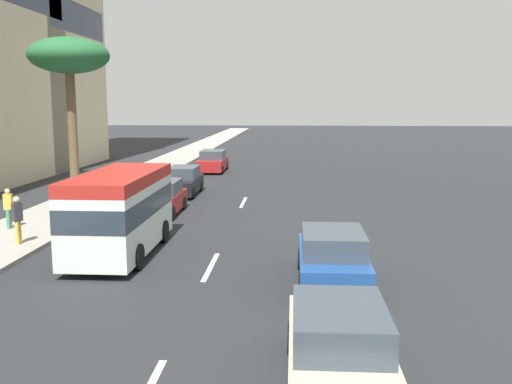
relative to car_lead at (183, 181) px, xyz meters
The scene contains 13 objects.
ground_plane 4.63m from the car_lead, 53.57° to the right, with size 198.00×198.00×0.00m, color #26282B.
sidewalk_right 5.37m from the car_lead, 59.38° to the left, with size 162.00×3.82×0.15m, color #9E9B93.
lane_stripe_mid 14.95m from the car_lead, 165.75° to the right, with size 3.20×0.16×0.01m, color silver.
lane_stripe_far 4.47m from the car_lead, 123.57° to the right, with size 3.20×0.16×0.01m, color silver.
car_lead is the anchor object (origin of this frame).
minibus_second 13.17m from the car_lead, behind, with size 6.31×2.37×2.86m.
car_third 11.25m from the car_lead, ahead, with size 4.77×1.95×1.61m.
car_fourth 17.59m from the car_lead, 154.97° to the right, with size 4.50×1.96×1.60m.
car_fifth 23.23m from the car_lead, 162.10° to the right, with size 4.40×1.89×1.61m.
car_sixth 5.88m from the car_lead, behind, with size 4.30×1.78×1.58m.
pedestrian_near_lamp 11.32m from the car_lead, 152.58° to the left, with size 0.30×0.35×1.64m.
pedestrian_by_tree 13.05m from the car_lead, 163.99° to the left, with size 0.39×0.36×1.75m.
palm_tree 8.98m from the car_lead, 125.91° to the left, with size 4.00×4.00×8.30m.
Camera 1 is at (-3.33, -2.61, 5.20)m, focal length 40.20 mm.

